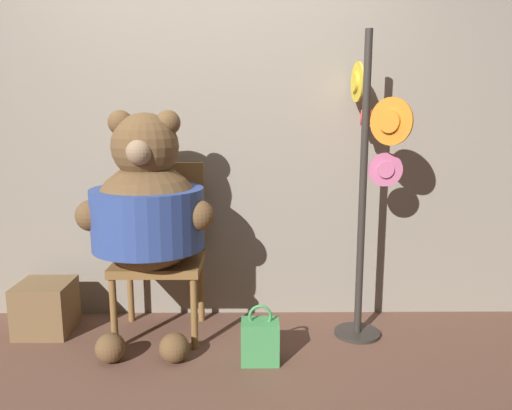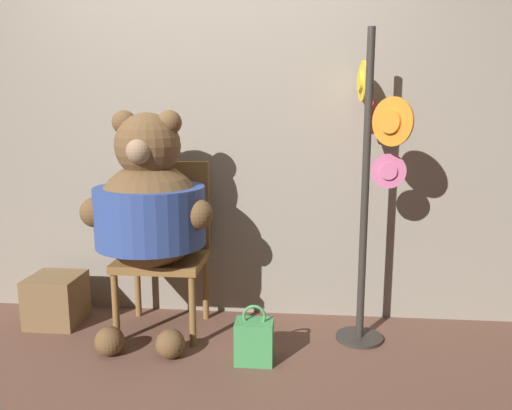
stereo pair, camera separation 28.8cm
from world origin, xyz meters
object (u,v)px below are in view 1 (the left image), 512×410
Objects in this scene: hat_display_rack at (368,179)px; chair at (161,243)px; handbag_on_ground at (260,341)px; teddy_bear at (148,211)px.

chair is at bearing 176.09° from hat_display_rack.
handbag_on_ground is (0.60, -0.45, -0.43)m from chair.
chair is 0.58× the size of hat_display_rack.
teddy_bear is (-0.04, -0.16, 0.23)m from chair.
teddy_bear is 0.76× the size of hat_display_rack.
handbag_on_ground is at bearing -23.72° from teddy_bear.
teddy_bear is at bearing -103.35° from chair.
chair is at bearing 143.47° from handbag_on_ground.
handbag_on_ground is at bearing -36.53° from chair.
hat_display_rack reaches higher than chair.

